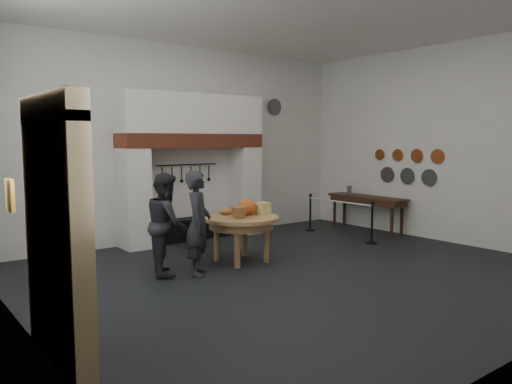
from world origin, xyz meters
TOP-DOWN VIEW (x-y plane):
  - floor at (0.00, 0.00)m, footprint 9.00×8.00m
  - ceiling at (0.00, 0.00)m, footprint 9.00×8.00m
  - wall_back at (0.00, 4.00)m, footprint 9.00×0.02m
  - wall_left at (-4.50, 0.00)m, footprint 0.02×8.00m
  - wall_right at (4.50, 0.00)m, footprint 0.02×8.00m
  - chimney_pier_left at (-1.48, 3.65)m, footprint 0.55×0.70m
  - chimney_pier_right at (1.48, 3.65)m, footprint 0.55×0.70m
  - hearth_brick_band at (0.00, 3.65)m, footprint 3.50×0.72m
  - chimney_hood at (0.00, 3.65)m, footprint 3.50×0.70m
  - iron_range at (0.00, 3.72)m, footprint 1.90×0.45m
  - utensil_rail at (0.00, 3.92)m, footprint 1.60×0.02m
  - door_recess at (-4.47, -1.00)m, footprint 0.04×1.10m
  - door_jamb_near at (-4.38, -1.70)m, footprint 0.22×0.30m
  - door_jamb_far at (-4.38, -0.30)m, footprint 0.22×0.30m
  - door_lintel at (-4.38, -1.00)m, footprint 0.22×1.70m
  - wall_plaque at (-4.45, 0.80)m, footprint 0.05×0.34m
  - work_table at (-0.36, 1.25)m, footprint 1.85×1.85m
  - pumpkin at (-0.16, 1.35)m, footprint 0.36×0.36m
  - cheese_block_big at (0.14, 1.20)m, footprint 0.22×0.22m
  - cheese_block_small at (0.12, 1.50)m, footprint 0.18×0.18m
  - wicker_basket at (-0.51, 1.10)m, footprint 0.41×0.41m
  - bread_loaf at (-0.46, 1.60)m, footprint 0.31×0.18m
  - visitor_near at (-1.48, 0.96)m, footprint 0.75×0.78m
  - visitor_far at (-1.88, 1.36)m, footprint 0.94×1.05m
  - side_table at (4.10, 1.93)m, footprint 0.55×2.20m
  - pewter_jug at (4.10, 2.53)m, footprint 0.12×0.12m
  - copper_pan_a at (4.46, 0.20)m, footprint 0.03×0.34m
  - copper_pan_b at (4.46, 0.75)m, footprint 0.03×0.32m
  - copper_pan_c at (4.46, 1.30)m, footprint 0.03×0.30m
  - copper_pan_d at (4.46, 1.85)m, footprint 0.03×0.28m
  - pewter_plate_left at (4.46, 0.40)m, footprint 0.03×0.40m
  - pewter_plate_mid at (4.46, 1.00)m, footprint 0.03×0.40m
  - pewter_plate_right at (4.46, 1.60)m, footprint 0.03×0.40m
  - pewter_plate_back_left at (-2.70, 3.96)m, footprint 0.44×0.03m
  - pewter_plate_back_right at (2.70, 3.96)m, footprint 0.44×0.03m
  - barrier_post_near at (2.97, 0.83)m, footprint 0.05×0.05m
  - barrier_post_far at (2.97, 2.83)m, footprint 0.05×0.05m
  - barrier_rope at (2.97, 1.83)m, footprint 0.04×2.00m

SIDE VIEW (x-z plane):
  - floor at x=0.00m, z-range -0.01..0.01m
  - iron_range at x=0.00m, z-range 0.00..0.50m
  - barrier_post_near at x=2.97m, z-range 0.00..0.90m
  - barrier_post_far at x=2.97m, z-range 0.00..0.90m
  - work_table at x=-0.36m, z-range 0.80..0.88m
  - barrier_rope at x=2.97m, z-range 0.83..0.87m
  - side_table at x=4.10m, z-range 0.84..0.90m
  - visitor_far at x=-1.88m, z-range 0.00..1.77m
  - visitor_near at x=-1.48m, z-range 0.00..1.80m
  - bread_loaf at x=-0.46m, z-range 0.87..1.01m
  - cheese_block_small at x=0.12m, z-range 0.88..1.07m
  - wicker_basket at x=-0.51m, z-range 0.88..1.09m
  - cheese_block_big at x=0.14m, z-range 0.88..1.11m
  - pewter_jug at x=4.10m, z-range 0.90..1.12m
  - pumpkin at x=-0.16m, z-range 0.88..1.18m
  - chimney_pier_left at x=-1.48m, z-range 0.00..2.15m
  - chimney_pier_right at x=1.48m, z-range 0.00..2.15m
  - door_recess at x=-4.47m, z-range 0.00..2.50m
  - door_jamb_near at x=-4.38m, z-range 0.00..2.60m
  - door_jamb_far at x=-4.38m, z-range 0.00..2.60m
  - pewter_plate_left at x=4.46m, z-range 1.25..1.65m
  - pewter_plate_mid at x=4.46m, z-range 1.25..1.65m
  - pewter_plate_right at x=4.46m, z-range 1.25..1.65m
  - wall_plaque at x=-4.45m, z-range 1.38..1.82m
  - utensil_rail at x=0.00m, z-range 1.74..1.76m
  - copper_pan_b at x=4.46m, z-range 1.79..2.11m
  - copper_pan_d at x=4.46m, z-range 1.81..2.09m
  - copper_pan_a at x=4.46m, z-range 1.78..2.12m
  - copper_pan_c at x=4.46m, z-range 1.80..2.10m
  - wall_back at x=0.00m, z-range 0.00..4.50m
  - wall_left at x=-4.50m, z-range 0.00..4.50m
  - wall_right at x=4.50m, z-range 0.00..4.50m
  - hearth_brick_band at x=0.00m, z-range 2.15..2.47m
  - door_lintel at x=-4.38m, z-range 2.50..2.80m
  - chimney_hood at x=0.00m, z-range 2.47..3.37m
  - pewter_plate_back_left at x=-2.70m, z-range 2.98..3.42m
  - pewter_plate_back_right at x=2.70m, z-range 2.98..3.42m
  - ceiling at x=0.00m, z-range 4.49..4.51m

